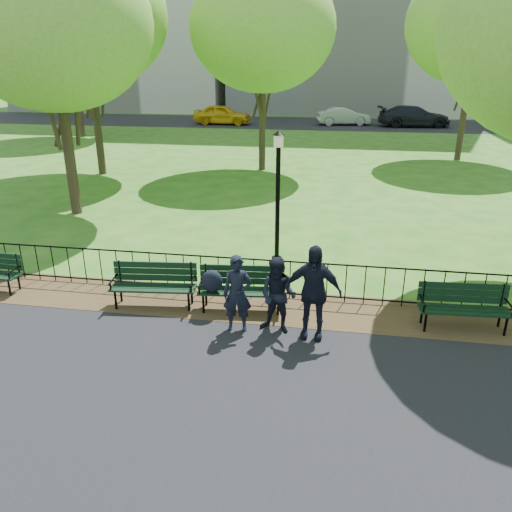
% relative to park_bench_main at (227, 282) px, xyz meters
% --- Properties ---
extents(ground, '(120.00, 120.00, 0.00)m').
position_rel_park_bench_main_xyz_m(ground, '(1.02, -1.24, -0.64)').
color(ground, '#255E18').
extents(asphalt_path, '(60.00, 9.20, 0.01)m').
position_rel_park_bench_main_xyz_m(asphalt_path, '(1.02, -4.64, -0.63)').
color(asphalt_path, black).
rests_on(asphalt_path, ground).
extents(dirt_strip, '(60.00, 1.60, 0.01)m').
position_rel_park_bench_main_xyz_m(dirt_strip, '(1.02, 0.26, -0.63)').
color(dirt_strip, '#372616').
rests_on(dirt_strip, ground).
extents(far_street, '(70.00, 9.00, 0.01)m').
position_rel_park_bench_main_xyz_m(far_street, '(1.02, 33.76, -0.63)').
color(far_street, black).
rests_on(far_street, ground).
extents(iron_fence, '(24.06, 0.06, 1.00)m').
position_rel_park_bench_main_xyz_m(iron_fence, '(1.02, 0.76, -0.14)').
color(iron_fence, black).
rests_on(iron_fence, ground).
extents(park_bench_main, '(1.83, 0.73, 1.01)m').
position_rel_park_bench_main_xyz_m(park_bench_main, '(0.00, 0.00, 0.00)').
color(park_bench_main, black).
rests_on(park_bench_main, ground).
extents(park_bench_left_a, '(1.83, 0.74, 1.01)m').
position_rel_park_bench_main_xyz_m(park_bench_left_a, '(-1.59, -0.01, -0.06)').
color(park_bench_left_a, black).
rests_on(park_bench_left_a, ground).
extents(park_bench_right_a, '(1.74, 0.64, 0.97)m').
position_rel_park_bench_main_xyz_m(park_bench_right_a, '(4.68, 0.05, -0.09)').
color(park_bench_right_a, black).
rests_on(park_bench_right_a, ground).
extents(lamppost, '(0.30, 0.30, 3.37)m').
position_rel_park_bench_main_xyz_m(lamppost, '(0.67, 2.82, 1.20)').
color(lamppost, black).
rests_on(lamppost, ground).
extents(tree_near_w, '(6.14, 6.14, 8.56)m').
position_rel_park_bench_main_xyz_m(tree_near_w, '(-6.72, 6.17, 5.30)').
color(tree_near_w, '#2D2116').
rests_on(tree_near_w, ground).
extents(tree_mid_w, '(6.85, 6.85, 9.55)m').
position_rel_park_bench_main_xyz_m(tree_mid_w, '(-8.71, 12.32, 5.99)').
color(tree_mid_w, '#2D2116').
rests_on(tree_mid_w, ground).
extents(tree_far_c, '(6.41, 6.41, 8.93)m').
position_rel_park_bench_main_xyz_m(tree_far_c, '(-1.55, 14.50, 5.56)').
color(tree_far_c, '#2D2116').
rests_on(tree_far_c, ground).
extents(tree_far_e, '(6.80, 6.80, 9.48)m').
position_rel_park_bench_main_xyz_m(tree_far_e, '(8.26, 18.74, 5.94)').
color(tree_far_e, '#2D2116').
rests_on(tree_far_e, ground).
extents(tree_far_w, '(7.37, 7.37, 10.28)m').
position_rel_park_bench_main_xyz_m(tree_far_w, '(-15.44, 23.38, 6.50)').
color(tree_far_w, '#2D2116').
rests_on(tree_far_w, ground).
extents(person_left, '(0.59, 0.42, 1.53)m').
position_rel_park_bench_main_xyz_m(person_left, '(0.37, -0.77, 0.14)').
color(person_left, black).
rests_on(person_left, asphalt_path).
extents(person_mid, '(0.80, 0.54, 1.50)m').
position_rel_park_bench_main_xyz_m(person_mid, '(1.14, -0.69, 0.12)').
color(person_mid, black).
rests_on(person_mid, asphalt_path).
extents(person_right, '(1.10, 0.50, 1.84)m').
position_rel_park_bench_main_xyz_m(person_right, '(1.79, -0.78, 0.29)').
color(person_right, black).
rests_on(person_right, asphalt_path).
extents(taxi, '(4.67, 1.97, 1.58)m').
position_rel_park_bench_main_xyz_m(taxi, '(-7.53, 31.75, 0.16)').
color(taxi, gold).
rests_on(taxi, far_street).
extents(sedan_silver, '(4.44, 2.29, 1.39)m').
position_rel_park_bench_main_xyz_m(sedan_silver, '(2.21, 32.92, 0.07)').
color(sedan_silver, '#A5A8AD').
rests_on(sedan_silver, far_street).
extents(sedan_dark, '(5.72, 2.87, 1.60)m').
position_rel_park_bench_main_xyz_m(sedan_dark, '(7.66, 32.70, 0.17)').
color(sedan_dark, black).
rests_on(sedan_dark, far_street).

